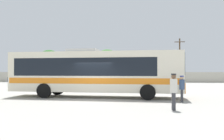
{
  "coord_description": "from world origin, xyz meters",
  "views": [
    {
      "loc": [
        2.52,
        -16.72,
        1.91
      ],
      "look_at": [
        1.19,
        1.62,
        1.99
      ],
      "focal_mm": 40.16,
      "sensor_mm": 36.0,
      "label": 1
    }
  ],
  "objects_px": {
    "utility_pole_near": "(180,59)",
    "roadside_tree_midleft": "(107,59)",
    "passenger_waiting_on_apron": "(174,89)",
    "parked_car_leftmost_dark_blue": "(23,78)",
    "attendant_by_bus_door": "(182,87)",
    "roadside_tree_left": "(49,59)",
    "parked_car_third_maroon": "(105,78)",
    "coach_bus_cream_orange": "(93,71)",
    "parked_car_second_black": "(63,79)"
  },
  "relations": [
    {
      "from": "utility_pole_near",
      "to": "roadside_tree_midleft",
      "type": "relative_size",
      "value": 1.33
    },
    {
      "from": "passenger_waiting_on_apron",
      "to": "parked_car_leftmost_dark_blue",
      "type": "bearing_deg",
      "value": 126.5
    },
    {
      "from": "attendant_by_bus_door",
      "to": "utility_pole_near",
      "type": "xyz_separation_m",
      "value": [
        5.64,
        29.66,
        3.11
      ]
    },
    {
      "from": "attendant_by_bus_door",
      "to": "roadside_tree_left",
      "type": "xyz_separation_m",
      "value": [
        -19.15,
        32.9,
        3.33
      ]
    },
    {
      "from": "passenger_waiting_on_apron",
      "to": "roadside_tree_midleft",
      "type": "height_order",
      "value": "roadside_tree_midleft"
    },
    {
      "from": "parked_car_third_maroon",
      "to": "attendant_by_bus_door",
      "type": "bearing_deg",
      "value": -72.81
    },
    {
      "from": "roadside_tree_left",
      "to": "coach_bus_cream_orange",
      "type": "bearing_deg",
      "value": -66.32
    },
    {
      "from": "parked_car_third_maroon",
      "to": "utility_pole_near",
      "type": "height_order",
      "value": "utility_pole_near"
    },
    {
      "from": "roadside_tree_left",
      "to": "attendant_by_bus_door",
      "type": "bearing_deg",
      "value": -59.8
    },
    {
      "from": "parked_car_leftmost_dark_blue",
      "to": "passenger_waiting_on_apron",
      "type": "bearing_deg",
      "value": -53.5
    },
    {
      "from": "attendant_by_bus_door",
      "to": "utility_pole_near",
      "type": "bearing_deg",
      "value": 79.23
    },
    {
      "from": "passenger_waiting_on_apron",
      "to": "utility_pole_near",
      "type": "height_order",
      "value": "utility_pole_near"
    },
    {
      "from": "parked_car_second_black",
      "to": "utility_pole_near",
      "type": "bearing_deg",
      "value": 21.05
    },
    {
      "from": "parked_car_leftmost_dark_blue",
      "to": "utility_pole_near",
      "type": "relative_size",
      "value": 0.55
    },
    {
      "from": "passenger_waiting_on_apron",
      "to": "parked_car_leftmost_dark_blue",
      "type": "distance_m",
      "value": 31.31
    },
    {
      "from": "passenger_waiting_on_apron",
      "to": "roadside_tree_midleft",
      "type": "bearing_deg",
      "value": 100.92
    },
    {
      "from": "parked_car_second_black",
      "to": "parked_car_leftmost_dark_blue",
      "type": "bearing_deg",
      "value": -176.25
    },
    {
      "from": "passenger_waiting_on_apron",
      "to": "parked_car_second_black",
      "type": "relative_size",
      "value": 0.41
    },
    {
      "from": "parked_car_leftmost_dark_blue",
      "to": "parked_car_third_maroon",
      "type": "relative_size",
      "value": 1.04
    },
    {
      "from": "attendant_by_bus_door",
      "to": "parked_car_third_maroon",
      "type": "xyz_separation_m",
      "value": [
        -7.03,
        22.74,
        -0.13
      ]
    },
    {
      "from": "passenger_waiting_on_apron",
      "to": "utility_pole_near",
      "type": "distance_m",
      "value": 33.73
    },
    {
      "from": "attendant_by_bus_door",
      "to": "coach_bus_cream_orange",
      "type": "bearing_deg",
      "value": 156.17
    },
    {
      "from": "coach_bus_cream_orange",
      "to": "passenger_waiting_on_apron",
      "type": "distance_m",
      "value": 7.61
    },
    {
      "from": "parked_car_leftmost_dark_blue",
      "to": "parked_car_second_black",
      "type": "xyz_separation_m",
      "value": [
        6.24,
        0.41,
        -0.05
      ]
    },
    {
      "from": "utility_pole_near",
      "to": "roadside_tree_midleft",
      "type": "height_order",
      "value": "utility_pole_near"
    },
    {
      "from": "parked_car_second_black",
      "to": "roadside_tree_left",
      "type": "xyz_separation_m",
      "value": [
        -5.71,
        10.59,
        3.5
      ]
    },
    {
      "from": "coach_bus_cream_orange",
      "to": "roadside_tree_midleft",
      "type": "relative_size",
      "value": 2.18
    },
    {
      "from": "parked_car_leftmost_dark_blue",
      "to": "roadside_tree_midleft",
      "type": "xyz_separation_m",
      "value": [
        12.4,
        7.08,
        3.21
      ]
    },
    {
      "from": "roadside_tree_left",
      "to": "utility_pole_near",
      "type": "bearing_deg",
      "value": -7.45
    },
    {
      "from": "parked_car_second_black",
      "to": "parked_car_third_maroon",
      "type": "height_order",
      "value": "parked_car_third_maroon"
    },
    {
      "from": "attendant_by_bus_door",
      "to": "passenger_waiting_on_apron",
      "type": "bearing_deg",
      "value": -107.92
    },
    {
      "from": "coach_bus_cream_orange",
      "to": "utility_pole_near",
      "type": "bearing_deg",
      "value": 67.0
    },
    {
      "from": "coach_bus_cream_orange",
      "to": "utility_pole_near",
      "type": "relative_size",
      "value": 1.64
    },
    {
      "from": "coach_bus_cream_orange",
      "to": "parked_car_leftmost_dark_blue",
      "type": "height_order",
      "value": "coach_bus_cream_orange"
    },
    {
      "from": "parked_car_third_maroon",
      "to": "utility_pole_near",
      "type": "distance_m",
      "value": 14.8
    },
    {
      "from": "passenger_waiting_on_apron",
      "to": "parked_car_third_maroon",
      "type": "xyz_separation_m",
      "value": [
        -5.98,
        26.0,
        -0.22
      ]
    },
    {
      "from": "parked_car_leftmost_dark_blue",
      "to": "roadside_tree_left",
      "type": "relative_size",
      "value": 0.7
    },
    {
      "from": "attendant_by_bus_door",
      "to": "utility_pole_near",
      "type": "height_order",
      "value": "utility_pole_near"
    },
    {
      "from": "parked_car_leftmost_dark_blue",
      "to": "roadside_tree_left",
      "type": "distance_m",
      "value": 11.53
    },
    {
      "from": "roadside_tree_midleft",
      "to": "attendant_by_bus_door",
      "type": "bearing_deg",
      "value": -75.9
    },
    {
      "from": "attendant_by_bus_door",
      "to": "parked_car_leftmost_dark_blue",
      "type": "height_order",
      "value": "attendant_by_bus_door"
    },
    {
      "from": "coach_bus_cream_orange",
      "to": "parked_car_third_maroon",
      "type": "height_order",
      "value": "coach_bus_cream_orange"
    },
    {
      "from": "attendant_by_bus_door",
      "to": "roadside_tree_midleft",
      "type": "xyz_separation_m",
      "value": [
        -7.28,
        28.99,
        3.1
      ]
    },
    {
      "from": "parked_car_leftmost_dark_blue",
      "to": "utility_pole_near",
      "type": "xyz_separation_m",
      "value": [
        25.32,
        7.75,
        3.22
      ]
    },
    {
      "from": "roadside_tree_left",
      "to": "roadside_tree_midleft",
      "type": "height_order",
      "value": "roadside_tree_left"
    },
    {
      "from": "parked_car_leftmost_dark_blue",
      "to": "roadside_tree_midleft",
      "type": "relative_size",
      "value": 0.73
    },
    {
      "from": "attendant_by_bus_door",
      "to": "roadside_tree_left",
      "type": "height_order",
      "value": "roadside_tree_left"
    },
    {
      "from": "utility_pole_near",
      "to": "roadside_tree_left",
      "type": "bearing_deg",
      "value": 172.55
    },
    {
      "from": "parked_car_second_black",
      "to": "passenger_waiting_on_apron",
      "type": "bearing_deg",
      "value": -64.16
    },
    {
      "from": "utility_pole_near",
      "to": "roadside_tree_midleft",
      "type": "xyz_separation_m",
      "value": [
        -12.92,
        -0.67,
        -0.01
      ]
    }
  ]
}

